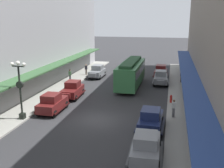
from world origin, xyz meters
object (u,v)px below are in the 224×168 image
(parked_car_3, at_px, (161,71))
(pedestrian_1, at_px, (193,142))
(parked_car_1, at_px, (52,103))
(parked_car_4, at_px, (151,119))
(pedestrian_2, at_px, (70,75))
(pedestrian_3, at_px, (174,108))
(streetcar, at_px, (131,72))
(pedestrian_4, at_px, (86,69))
(pedestrian_0, at_px, (181,76))
(parked_car_2, at_px, (146,146))
(fire_hydrant, at_px, (171,99))
(lamp_post_with_clock, at_px, (20,88))
(parked_car_0, at_px, (161,77))
(parked_car_5, at_px, (72,89))
(parked_car_6, at_px, (97,71))

(parked_car_3, xyz_separation_m, pedestrian_1, (3.12, -23.37, 0.07))
(parked_car_1, xyz_separation_m, parked_car_4, (9.53, -2.12, 0.00))
(pedestrian_2, distance_m, pedestrian_3, 17.78)
(pedestrian_1, bearing_deg, parked_car_1, 155.22)
(streetcar, bearing_deg, pedestrian_4, 146.75)
(parked_car_3, relative_size, pedestrian_0, 2.57)
(parked_car_2, bearing_deg, fire_hydrant, 82.98)
(lamp_post_with_clock, distance_m, fire_hydrant, 15.03)
(lamp_post_with_clock, bearing_deg, parked_car_4, 2.29)
(pedestrian_3, bearing_deg, lamp_post_with_clock, -165.52)
(parked_car_4, relative_size, lamp_post_with_clock, 0.83)
(lamp_post_with_clock, relative_size, pedestrian_2, 3.09)
(parked_car_0, height_order, pedestrian_1, parked_car_0)
(parked_car_0, height_order, parked_car_3, same)
(parked_car_5, height_order, pedestrian_1, parked_car_5)
(pedestrian_3, bearing_deg, parked_car_4, -121.56)
(parked_car_1, bearing_deg, lamp_post_with_clock, -123.27)
(pedestrian_3, relative_size, pedestrian_4, 1.00)
(parked_car_5, relative_size, parked_car_6, 1.01)
(parked_car_2, bearing_deg, parked_car_0, 90.00)
(parked_car_5, bearing_deg, fire_hydrant, 0.32)
(parked_car_4, distance_m, pedestrian_2, 18.45)
(parked_car_1, distance_m, lamp_post_with_clock, 3.68)
(parked_car_3, xyz_separation_m, lamp_post_with_clock, (-11.09, -20.15, 2.04))
(parked_car_1, xyz_separation_m, parked_car_5, (0.13, 4.95, 0.00))
(parked_car_1, xyz_separation_m, parked_car_6, (0.06, 15.44, 0.00))
(pedestrian_4, bearing_deg, parked_car_2, -63.40)
(fire_hydrant, bearing_deg, parked_car_6, 136.54)
(parked_car_2, relative_size, parked_car_3, 1.00)
(pedestrian_1, xyz_separation_m, pedestrian_4, (-14.48, 22.06, -0.02))
(parked_car_1, relative_size, pedestrian_4, 2.60)
(parked_car_1, bearing_deg, pedestrian_3, 4.00)
(parked_car_3, xyz_separation_m, parked_car_4, (0.12, -19.71, 0.00))
(parked_car_2, distance_m, parked_car_4, 4.71)
(parked_car_4, height_order, fire_hydrant, parked_car_4)
(parked_car_2, xyz_separation_m, pedestrian_0, (2.74, 21.27, 0.07))
(parked_car_6, bearing_deg, parked_car_3, 12.97)
(lamp_post_with_clock, bearing_deg, streetcar, 61.24)
(parked_car_6, bearing_deg, pedestrian_3, -52.47)
(parked_car_1, xyz_separation_m, parked_car_3, (9.41, 17.59, 0.00))
(parked_car_3, distance_m, parked_car_4, 19.71)
(parked_car_0, distance_m, pedestrian_4, 11.95)
(lamp_post_with_clock, height_order, pedestrian_3, lamp_post_with_clock)
(parked_car_0, relative_size, lamp_post_with_clock, 0.83)
(parked_car_3, xyz_separation_m, pedestrian_0, (2.94, -3.15, 0.07))
(parked_car_2, height_order, pedestrian_3, parked_car_2)
(pedestrian_0, bearing_deg, parked_car_2, -97.34)
(parked_car_0, xyz_separation_m, parked_car_5, (-9.48, -8.34, 0.00))
(parked_car_6, bearing_deg, pedestrian_2, -126.79)
(pedestrian_1, bearing_deg, parked_car_4, 129.28)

